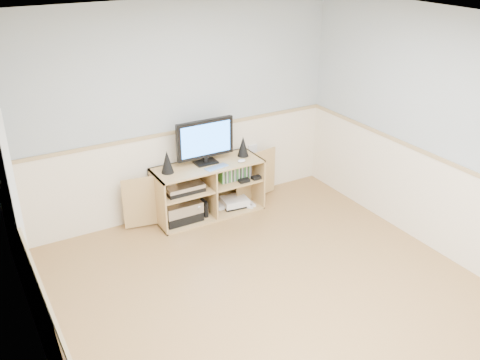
{
  "coord_description": "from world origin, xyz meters",
  "views": [
    {
      "loc": [
        -2.28,
        -3.17,
        3.15
      ],
      "look_at": [
        0.23,
        1.2,
        0.77
      ],
      "focal_mm": 40.0,
      "sensor_mm": 36.0,
      "label": 1
    }
  ],
  "objects_px": {
    "media_cabinet": "(206,187)",
    "monitor": "(205,140)",
    "game_consoles": "(233,202)",
    "keyboard": "(217,167)"
  },
  "relations": [
    {
      "from": "monitor",
      "to": "keyboard",
      "type": "relative_size",
      "value": 2.46
    },
    {
      "from": "media_cabinet",
      "to": "game_consoles",
      "type": "height_order",
      "value": "media_cabinet"
    },
    {
      "from": "media_cabinet",
      "to": "monitor",
      "type": "xyz_separation_m",
      "value": [
        -0.0,
        -0.01,
        0.61
      ]
    },
    {
      "from": "media_cabinet",
      "to": "keyboard",
      "type": "distance_m",
      "value": 0.38
    },
    {
      "from": "media_cabinet",
      "to": "keyboard",
      "type": "height_order",
      "value": "keyboard"
    },
    {
      "from": "media_cabinet",
      "to": "monitor",
      "type": "relative_size",
      "value": 2.89
    },
    {
      "from": "keyboard",
      "to": "game_consoles",
      "type": "height_order",
      "value": "keyboard"
    },
    {
      "from": "media_cabinet",
      "to": "game_consoles",
      "type": "bearing_deg",
      "value": -11.73
    },
    {
      "from": "media_cabinet",
      "to": "monitor",
      "type": "height_order",
      "value": "monitor"
    },
    {
      "from": "media_cabinet",
      "to": "game_consoles",
      "type": "xyz_separation_m",
      "value": [
        0.34,
        -0.07,
        -0.26
      ]
    }
  ]
}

